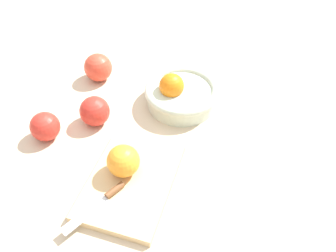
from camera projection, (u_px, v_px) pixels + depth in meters
The scene contains 8 objects.
ground_plane at pixel (127, 141), 0.88m from camera, with size 2.40×2.40×0.00m, color beige.
bowl at pixel (181, 94), 0.95m from camera, with size 0.20×0.20×0.10m.
cutting_board at pixel (131, 181), 0.78m from camera, with size 0.26×0.18×0.02m, color #DBB77F.
orange_on_board at pixel (123, 161), 0.76m from camera, with size 0.07×0.07×0.07m, color orange.
knife at pixel (102, 200), 0.73m from camera, with size 0.14×0.10×0.01m.
apple_front_left at pixel (95, 111), 0.90m from camera, with size 0.08×0.08×0.08m, color red.
apple_front_center at pixel (45, 126), 0.86m from camera, with size 0.07×0.07×0.07m, color red.
apple_front_left_2 at pixel (98, 67), 1.02m from camera, with size 0.08×0.08×0.08m, color #D6422D.
Camera 1 is at (0.56, 0.20, 0.66)m, focal length 37.49 mm.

